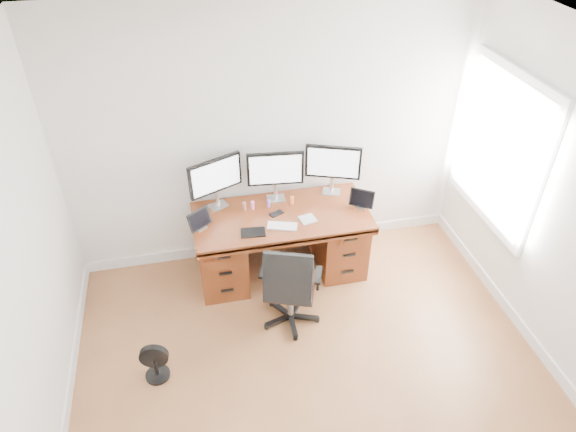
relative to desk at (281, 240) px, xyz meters
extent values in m
plane|color=brown|center=(0.00, -1.83, -0.40)|extent=(4.50, 4.50, 0.00)
cube|color=white|center=(0.00, 0.42, 0.95)|extent=(4.00, 0.10, 2.70)
cube|color=white|center=(1.97, -0.33, 1.00)|extent=(0.04, 1.30, 1.50)
cube|color=white|center=(1.95, -0.33, 1.00)|extent=(0.01, 1.15, 1.35)
cube|color=#5D2812|center=(0.00, -0.03, 0.32)|extent=(1.70, 0.80, 0.05)
cube|color=#5D2812|center=(-0.60, 0.00, -0.05)|extent=(0.45, 0.70, 0.70)
cube|color=#5D2812|center=(0.60, 0.00, -0.05)|extent=(0.45, 0.70, 0.70)
cube|color=#491E0D|center=(0.00, 0.27, 0.10)|extent=(0.74, 0.03, 0.40)
cylinder|color=black|center=(-0.05, -0.69, -0.37)|extent=(0.65, 0.65, 0.07)
cylinder|color=silver|center=(-0.05, -0.69, -0.15)|extent=(0.05, 0.05, 0.36)
cube|color=black|center=(-0.05, -0.69, 0.03)|extent=(0.55, 0.54, 0.06)
cube|color=black|center=(-0.12, -0.87, 0.30)|extent=(0.41, 0.19, 0.50)
cube|color=black|center=(-0.28, -0.60, 0.20)|extent=(0.13, 0.22, 0.03)
cube|color=black|center=(0.18, -0.77, 0.20)|extent=(0.13, 0.22, 0.03)
cylinder|color=black|center=(-1.29, -1.07, -0.39)|extent=(0.21, 0.21, 0.03)
cylinder|color=black|center=(-1.29, -1.07, -0.29)|extent=(0.03, 0.03, 0.17)
cylinder|color=black|center=(-1.29, -1.07, -0.17)|extent=(0.25, 0.08, 0.24)
cube|color=silver|center=(-0.58, 0.24, 0.35)|extent=(0.22, 0.20, 0.01)
cylinder|color=silver|center=(-0.58, 0.24, 0.44)|extent=(0.04, 0.04, 0.18)
cube|color=black|center=(-0.58, 0.24, 0.70)|extent=(0.52, 0.25, 0.35)
cube|color=white|center=(-0.57, 0.22, 0.70)|extent=(0.46, 0.21, 0.30)
cube|color=silver|center=(0.00, 0.24, 0.35)|extent=(0.19, 0.16, 0.01)
cylinder|color=silver|center=(0.00, 0.24, 0.44)|extent=(0.04, 0.04, 0.18)
cube|color=black|center=(0.00, 0.24, 0.70)|extent=(0.55, 0.09, 0.35)
cube|color=white|center=(0.00, 0.22, 0.70)|extent=(0.50, 0.06, 0.30)
cube|color=silver|center=(0.58, 0.24, 0.35)|extent=(0.22, 0.19, 0.01)
cylinder|color=silver|center=(0.58, 0.24, 0.44)|extent=(0.04, 0.04, 0.18)
cube|color=black|center=(0.58, 0.24, 0.70)|extent=(0.53, 0.23, 0.35)
cube|color=white|center=(0.57, 0.22, 0.70)|extent=(0.47, 0.18, 0.30)
cube|color=silver|center=(-0.78, -0.08, 0.35)|extent=(0.13, 0.12, 0.01)
cube|color=black|center=(-0.78, -0.08, 0.45)|extent=(0.23, 0.19, 0.17)
cube|color=silver|center=(0.79, -0.08, 0.35)|extent=(0.13, 0.12, 0.01)
cube|color=black|center=(0.79, -0.08, 0.45)|extent=(0.24, 0.19, 0.17)
cube|color=white|center=(-0.03, -0.22, 0.36)|extent=(0.30, 0.20, 0.01)
cube|color=silver|center=(0.23, -0.16, 0.35)|extent=(0.17, 0.17, 0.01)
cube|color=black|center=(-0.31, -0.25, 0.35)|extent=(0.24, 0.16, 0.01)
cube|color=black|center=(-0.04, -0.01, 0.35)|extent=(0.15, 0.12, 0.01)
cylinder|color=brown|center=(-0.34, 0.12, 0.38)|extent=(0.03, 0.03, 0.06)
sphere|color=brown|center=(-0.34, 0.12, 0.42)|extent=(0.04, 0.04, 0.04)
cylinder|color=pink|center=(-0.25, 0.12, 0.38)|extent=(0.03, 0.03, 0.06)
sphere|color=pink|center=(-0.25, 0.12, 0.42)|extent=(0.04, 0.04, 0.04)
cylinder|color=#8761CD|center=(-0.10, 0.12, 0.38)|extent=(0.03, 0.03, 0.06)
sphere|color=#8761CD|center=(-0.10, 0.12, 0.42)|extent=(0.04, 0.04, 0.04)
cylinder|color=#FF773D|center=(0.14, 0.12, 0.38)|extent=(0.03, 0.03, 0.06)
sphere|color=#FF773D|center=(0.14, 0.12, 0.42)|extent=(0.04, 0.04, 0.04)
camera|label=1|loc=(-0.79, -3.93, 3.29)|focal=32.00mm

